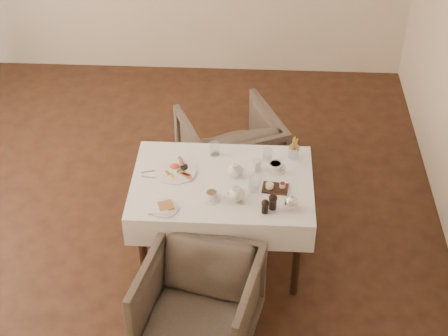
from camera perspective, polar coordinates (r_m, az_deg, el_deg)
table at (r=4.90m, az=-0.15°, el=-2.13°), size 1.28×0.88×0.75m
armchair_near at (r=4.57m, az=-2.09°, el=-11.32°), size 0.88×0.89×0.68m
armchair_far at (r=5.78m, az=0.52°, el=1.48°), size 1.00×1.01×0.70m
breakfast_plate at (r=4.91m, az=-4.01°, el=-0.21°), size 0.30×0.30×0.04m
side_plate at (r=4.61m, az=-5.10°, el=-3.33°), size 0.20×0.20×0.02m
teapot_centre at (r=4.83m, az=0.92°, el=-0.12°), size 0.15×0.12×0.12m
teapot_front at (r=4.63m, az=1.01°, el=-2.10°), size 0.19×0.17×0.13m
creamer at (r=4.91m, az=2.72°, el=0.26°), size 0.08×0.08×0.08m
teacup_near at (r=4.66m, az=-1.04°, el=-2.34°), size 0.13×0.13×0.06m
teacup_far at (r=4.91m, az=4.28°, el=0.05°), size 0.14×0.14×0.07m
glass_left at (r=5.04m, az=-0.78°, el=1.60°), size 0.09×0.09×0.10m
glass_mid at (r=4.72m, az=2.50°, el=-1.37°), size 0.08×0.08×0.10m
glass_right at (r=5.00m, az=3.62°, el=1.13°), size 0.07×0.07×0.09m
condiment_board at (r=4.76m, az=4.26°, el=-1.62°), size 0.19×0.14×0.05m
pepper_mill_left at (r=4.55m, az=3.44°, el=-3.19°), size 0.06×0.06×0.11m
pepper_mill_right at (r=4.58m, az=4.08°, el=-2.79°), size 0.08×0.08×0.12m
silver_pot at (r=4.58m, az=5.61°, el=-2.83°), size 0.14×0.12×0.13m
fries_cup at (r=5.02m, az=5.84°, el=1.58°), size 0.08×0.08×0.17m
cutlery_fork at (r=4.94m, az=-5.79°, el=-0.22°), size 0.19×0.07×0.00m
cutlery_knife at (r=4.88m, az=-5.77°, el=-0.79°), size 0.19×0.02×0.00m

